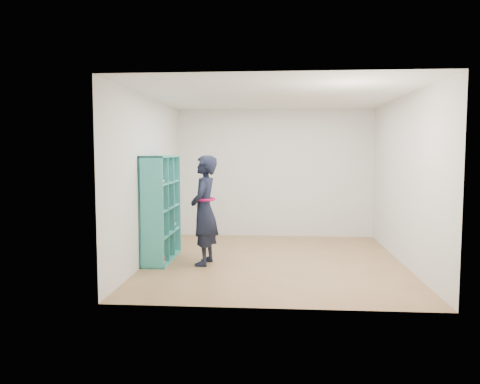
{
  "coord_description": "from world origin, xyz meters",
  "views": [
    {
      "loc": [
        0.01,
        -7.34,
        1.75
      ],
      "look_at": [
        -0.56,
        0.3,
        1.08
      ],
      "focal_mm": 35.0,
      "sensor_mm": 36.0,
      "label": 1
    }
  ],
  "objects": [
    {
      "name": "ceiling",
      "position": [
        0.0,
        0.0,
        2.6
      ],
      "size": [
        4.5,
        4.5,
        0.0
      ],
      "primitive_type": "plane",
      "color": "white",
      "rests_on": "wall_back"
    },
    {
      "name": "person",
      "position": [
        -1.07,
        -0.28,
        0.85
      ],
      "size": [
        0.47,
        0.65,
        1.69
      ],
      "rotation": [
        0.0,
        0.0,
        -1.67
      ],
      "color": "black",
      "rests_on": "floor"
    },
    {
      "name": "wall_right",
      "position": [
        2.0,
        0.0,
        1.3
      ],
      "size": [
        0.02,
        4.5,
        2.6
      ],
      "primitive_type": "cube",
      "color": "silver",
      "rests_on": "floor"
    },
    {
      "name": "floor",
      "position": [
        0.0,
        0.0,
        0.0
      ],
      "size": [
        4.5,
        4.5,
        0.0
      ],
      "primitive_type": "plane",
      "color": "olive",
      "rests_on": "ground"
    },
    {
      "name": "wall_left",
      "position": [
        -2.0,
        0.0,
        1.3
      ],
      "size": [
        0.02,
        4.5,
        2.6
      ],
      "primitive_type": "cube",
      "color": "silver",
      "rests_on": "floor"
    },
    {
      "name": "wall_back",
      "position": [
        0.0,
        2.25,
        1.3
      ],
      "size": [
        4.0,
        0.02,
        2.6
      ],
      "primitive_type": "cube",
      "color": "silver",
      "rests_on": "floor"
    },
    {
      "name": "wall_front",
      "position": [
        0.0,
        -2.25,
        1.3
      ],
      "size": [
        4.0,
        0.02,
        2.6
      ],
      "primitive_type": "cube",
      "color": "silver",
      "rests_on": "floor"
    },
    {
      "name": "bookshelf",
      "position": [
        -1.84,
        -0.02,
        0.82
      ],
      "size": [
        0.37,
        1.26,
        1.68
      ],
      "color": "teal",
      "rests_on": "floor"
    },
    {
      "name": "smartphone",
      "position": [
        -1.22,
        -0.16,
        0.96
      ],
      "size": [
        0.02,
        0.11,
        0.14
      ],
      "rotation": [
        0.34,
        0.0,
        0.08
      ],
      "color": "silver",
      "rests_on": "person"
    }
  ]
}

